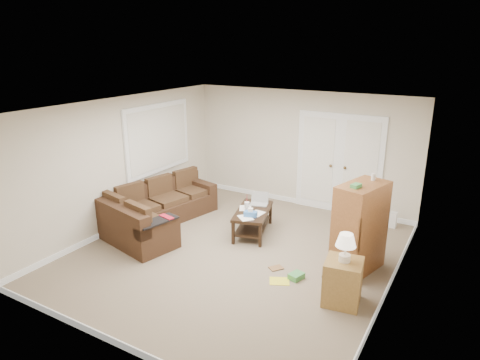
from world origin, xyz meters
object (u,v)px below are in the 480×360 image
Objects in this scene: sectional_sofa at (153,213)px; tv_armoire at (360,227)px; coffee_table at (253,220)px; side_cabinet at (343,278)px.

tv_armoire is at bearing 18.80° from sectional_sofa.
side_cabinet reaches higher than coffee_table.
sectional_sofa is at bearing 162.34° from side_cabinet.
sectional_sofa is 2.21× the size of coffee_table.
tv_armoire is (3.85, 0.39, 0.42)m from sectional_sofa.
coffee_table is 0.83× the size of tv_armoire.
coffee_table is 2.15m from tv_armoire.
side_cabinet is (2.14, -1.39, 0.12)m from coffee_table.
tv_armoire reaches higher than side_cabinet.
coffee_table is (1.79, 0.76, -0.05)m from sectional_sofa.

